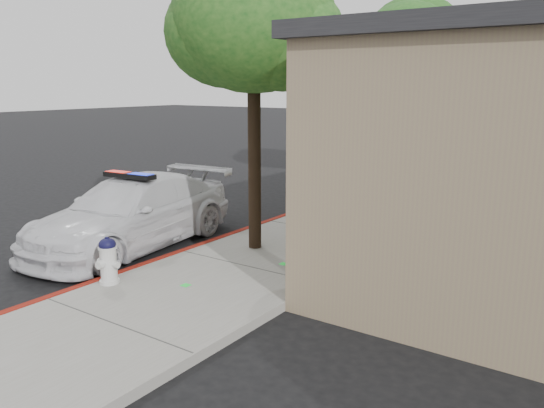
{
  "coord_description": "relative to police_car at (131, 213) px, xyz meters",
  "views": [
    {
      "loc": [
        7.51,
        -7.5,
        3.39
      ],
      "look_at": [
        1.05,
        1.72,
        0.92
      ],
      "focal_mm": 36.1,
      "sensor_mm": 36.0,
      "label": 1
    }
  ],
  "objects": [
    {
      "name": "ground",
      "position": [
        1.34,
        0.03,
        -0.74
      ],
      "size": [
        120.0,
        120.0,
        0.0
      ],
      "primitive_type": "plane",
      "color": "black",
      "rests_on": "ground"
    },
    {
      "name": "street_tree_mid",
      "position": [
        2.49,
        8.72,
        3.66
      ],
      "size": [
        2.99,
        3.02,
        5.64
      ],
      "rotation": [
        0.0,
        0.0,
        0.19
      ],
      "color": "black",
      "rests_on": "sidewalk"
    },
    {
      "name": "police_car",
      "position": [
        0.0,
        0.0,
        0.0
      ],
      "size": [
        2.54,
        5.27,
        1.6
      ],
      "rotation": [
        0.0,
        0.0,
        0.09
      ],
      "color": "white",
      "rests_on": "ground"
    },
    {
      "name": "street_tree_near",
      "position": [
        2.45,
        1.06,
        3.66
      ],
      "size": [
        3.37,
        3.12,
        5.71
      ],
      "rotation": [
        0.0,
        0.0,
        -0.22
      ],
      "color": "black",
      "rests_on": "sidewalk"
    },
    {
      "name": "street_tree_far",
      "position": [
        2.17,
        10.04,
        3.93
      ],
      "size": [
        3.48,
        3.18,
        6.01
      ],
      "rotation": [
        0.0,
        0.0,
        -0.4
      ],
      "color": "black",
      "rests_on": "sidewalk"
    },
    {
      "name": "fire_hydrant",
      "position": [
        1.69,
        -1.98,
        -0.2
      ],
      "size": [
        0.45,
        0.39,
        0.79
      ],
      "rotation": [
        0.0,
        0.0,
        0.06
      ],
      "color": "silver",
      "rests_on": "sidewalk"
    },
    {
      "name": "sidewalk",
      "position": [
        2.94,
        3.03,
        -0.67
      ],
      "size": [
        3.2,
        60.0,
        0.15
      ],
      "primitive_type": "cube",
      "color": "gray",
      "rests_on": "ground"
    },
    {
      "name": "red_curb",
      "position": [
        1.4,
        3.03,
        -0.66
      ],
      "size": [
        0.14,
        60.0,
        0.16
      ],
      "primitive_type": "cube",
      "color": "maroon",
      "rests_on": "ground"
    }
  ]
}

